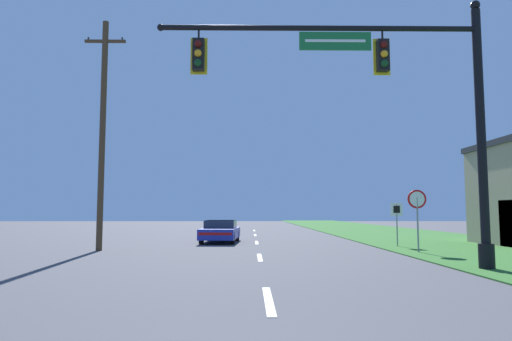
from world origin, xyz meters
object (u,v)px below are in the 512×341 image
(utility_pole_near, at_px, (103,130))
(stop_sign, at_px, (417,206))
(route_sign_post, at_px, (397,214))
(signal_mast, at_px, (400,102))
(car_ahead, at_px, (220,231))

(utility_pole_near, bearing_deg, stop_sign, -5.56)
(stop_sign, relative_size, route_sign_post, 1.23)
(signal_mast, relative_size, stop_sign, 3.88)
(car_ahead, bearing_deg, signal_mast, -63.17)
(car_ahead, bearing_deg, route_sign_post, -20.87)
(route_sign_post, xyz_separation_m, utility_pole_near, (-13.43, -1.98, 3.68))
(car_ahead, relative_size, route_sign_post, 2.15)
(stop_sign, height_order, route_sign_post, stop_sign)
(route_sign_post, relative_size, utility_pole_near, 0.20)
(car_ahead, relative_size, utility_pole_near, 0.43)
(signal_mast, height_order, car_ahead, signal_mast)
(car_ahead, bearing_deg, utility_pole_near, -132.55)
(car_ahead, distance_m, stop_sign, 10.72)
(signal_mast, height_order, stop_sign, signal_mast)
(signal_mast, distance_m, stop_sign, 6.57)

